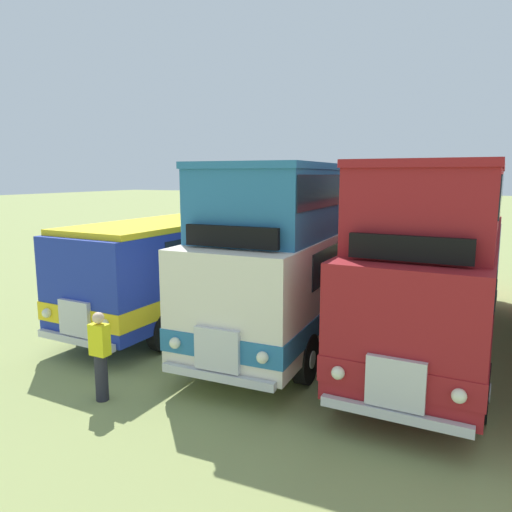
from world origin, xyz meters
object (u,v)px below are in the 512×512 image
object	(u,v)px
marshal_person	(100,356)
bus_first_in_row	(209,254)
bus_third_in_row	(443,246)
bus_second_in_row	(313,238)

from	to	relation	value
marshal_person	bus_first_in_row	bearing A→B (deg)	103.30
bus_third_in_row	marshal_person	world-z (taller)	bus_third_in_row
bus_first_in_row	bus_third_in_row	size ratio (longest dim) A/B	0.96
bus_first_in_row	bus_third_in_row	world-z (taller)	bus_third_in_row
bus_second_in_row	bus_third_in_row	world-z (taller)	same
bus_second_in_row	bus_third_in_row	bearing A→B (deg)	-1.41
bus_first_in_row	bus_third_in_row	distance (m)	6.96
bus_second_in_row	marshal_person	world-z (taller)	bus_second_in_row
bus_first_in_row	bus_second_in_row	distance (m)	3.53
bus_second_in_row	marshal_person	bearing A→B (deg)	-106.74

